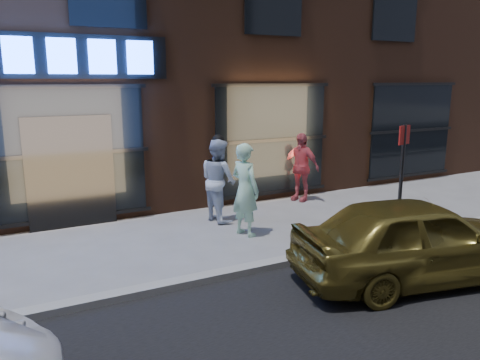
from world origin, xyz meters
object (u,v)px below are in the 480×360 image
object	(u,v)px
man_cap	(218,180)
gold_sedan	(418,239)
passerby	(301,167)
sign_post	(402,171)
man_bowtie	(245,190)

from	to	relation	value
man_cap	gold_sedan	bearing A→B (deg)	-170.63
passerby	sign_post	world-z (taller)	sign_post
man_bowtie	man_cap	xyz separation A→B (m)	(-0.06, 1.17, -0.02)
man_bowtie	man_cap	distance (m)	1.18
sign_post	man_cap	bearing A→B (deg)	119.06
man_cap	passerby	distance (m)	2.74
man_bowtie	gold_sedan	world-z (taller)	man_bowtie
gold_sedan	man_bowtie	bearing A→B (deg)	34.83
gold_sedan	sign_post	world-z (taller)	sign_post
man_bowtie	passerby	size ratio (longest dim) A/B	1.07
passerby	sign_post	xyz separation A→B (m)	(0.02, -3.42, 0.49)
man_bowtie	sign_post	xyz separation A→B (m)	(2.63, -1.60, 0.43)
passerby	man_cap	bearing A→B (deg)	-101.65
sign_post	gold_sedan	bearing A→B (deg)	-142.69
man_bowtie	gold_sedan	distance (m)	3.51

